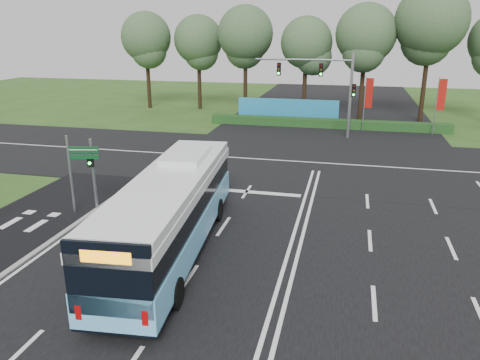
# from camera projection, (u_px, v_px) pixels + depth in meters

# --- Properties ---
(ground) EXTENTS (120.00, 120.00, 0.00)m
(ground) POSITION_uv_depth(u_px,v_px,m) (294.00, 234.00, 21.05)
(ground) COLOR #2A4C19
(ground) RESTS_ON ground
(road_main) EXTENTS (20.00, 120.00, 0.04)m
(road_main) POSITION_uv_depth(u_px,v_px,m) (294.00, 234.00, 21.04)
(road_main) COLOR black
(road_main) RESTS_ON ground
(road_cross) EXTENTS (120.00, 14.00, 0.05)m
(road_cross) POSITION_uv_depth(u_px,v_px,m) (316.00, 163.00, 32.15)
(road_cross) COLOR black
(road_cross) RESTS_ON ground
(bike_path) EXTENTS (5.00, 18.00, 0.06)m
(bike_path) POSITION_uv_depth(u_px,v_px,m) (9.00, 234.00, 21.00)
(bike_path) COLOR black
(bike_path) RESTS_ON ground
(kerb_strip) EXTENTS (0.25, 18.00, 0.12)m
(kerb_strip) POSITION_uv_depth(u_px,v_px,m) (56.00, 238.00, 20.46)
(kerb_strip) COLOR gray
(kerb_strip) RESTS_ON ground
(city_bus) EXTENTS (3.72, 12.66, 3.58)m
(city_bus) POSITION_uv_depth(u_px,v_px,m) (172.00, 211.00, 18.79)
(city_bus) COLOR #6AC3F7
(city_bus) RESTS_ON ground
(pedestrian_signal) EXTENTS (0.34, 0.43, 3.69)m
(pedestrian_signal) POSITION_uv_depth(u_px,v_px,m) (93.00, 172.00, 23.27)
(pedestrian_signal) COLOR gray
(pedestrian_signal) RESTS_ON ground
(street_sign) EXTENTS (1.52, 0.39, 3.97)m
(street_sign) POSITION_uv_depth(u_px,v_px,m) (76.00, 165.00, 22.68)
(street_sign) COLOR gray
(street_sign) RESTS_ON ground
(banner_flag_mid) EXTENTS (0.68, 0.29, 4.85)m
(banner_flag_mid) POSITION_uv_depth(u_px,v_px,m) (368.00, 96.00, 41.08)
(banner_flag_mid) COLOR gray
(banner_flag_mid) RESTS_ON ground
(banner_flag_right) EXTENTS (0.73, 0.12, 4.93)m
(banner_flag_right) POSITION_uv_depth(u_px,v_px,m) (440.00, 98.00, 39.70)
(banner_flag_right) COLOR gray
(banner_flag_right) RESTS_ON ground
(traffic_light_gantry) EXTENTS (8.41, 0.28, 7.00)m
(traffic_light_gantry) POSITION_uv_depth(u_px,v_px,m) (329.00, 82.00, 38.55)
(traffic_light_gantry) COLOR gray
(traffic_light_gantry) RESTS_ON ground
(hedge) EXTENTS (22.00, 1.20, 0.80)m
(hedge) POSITION_uv_depth(u_px,v_px,m) (326.00, 124.00, 43.61)
(hedge) COLOR #153A15
(hedge) RESTS_ON ground
(blue_hoarding) EXTENTS (10.00, 0.30, 2.20)m
(blue_hoarding) POSITION_uv_depth(u_px,v_px,m) (288.00, 110.00, 46.59)
(blue_hoarding) COLOR teal
(blue_hoarding) RESTS_ON ground
(eucalyptus_row) EXTENTS (41.43, 8.98, 12.95)m
(eucalyptus_row) POSITION_uv_depth(u_px,v_px,m) (316.00, 34.00, 47.04)
(eucalyptus_row) COLOR black
(eucalyptus_row) RESTS_ON ground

